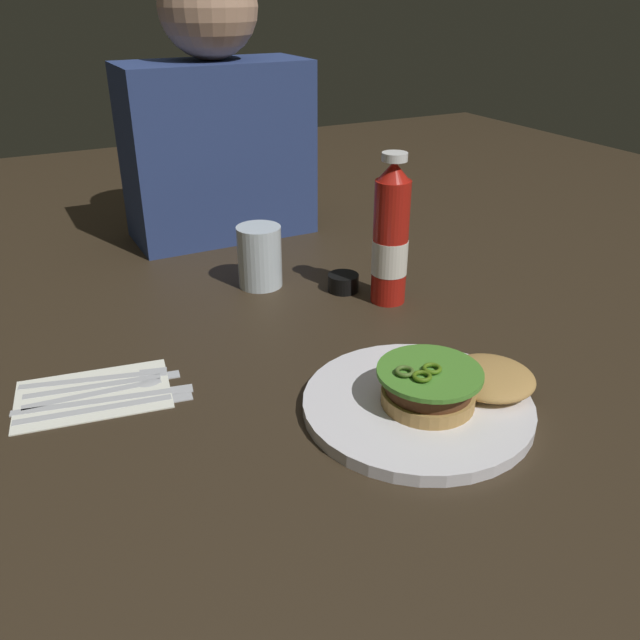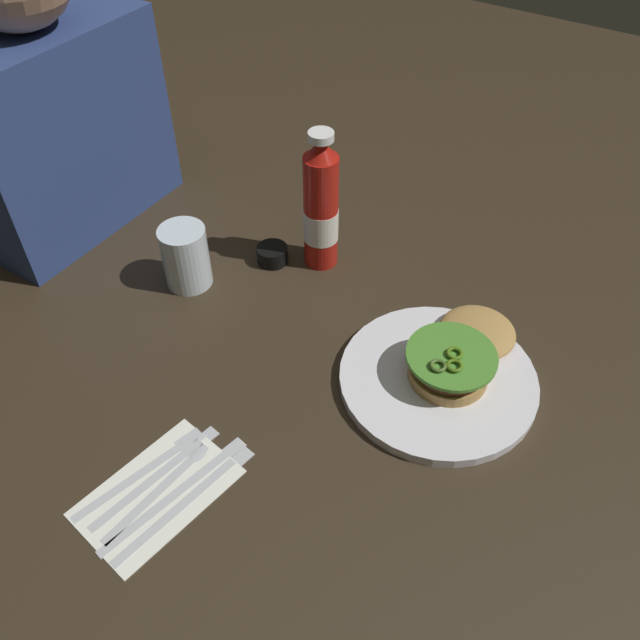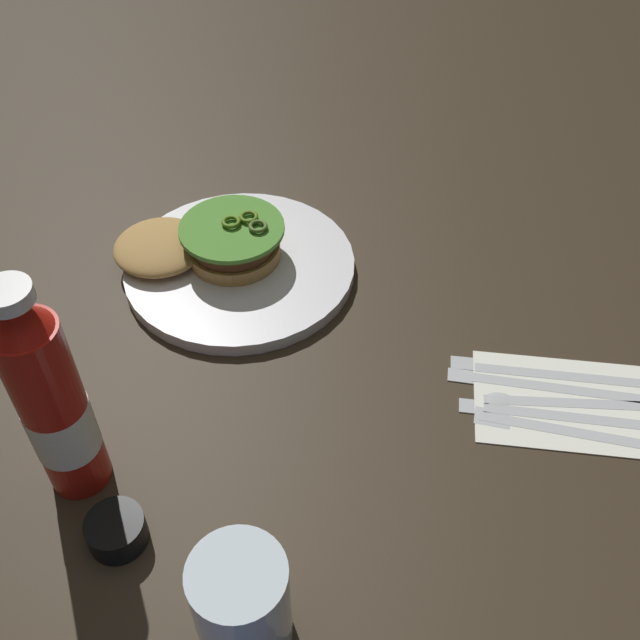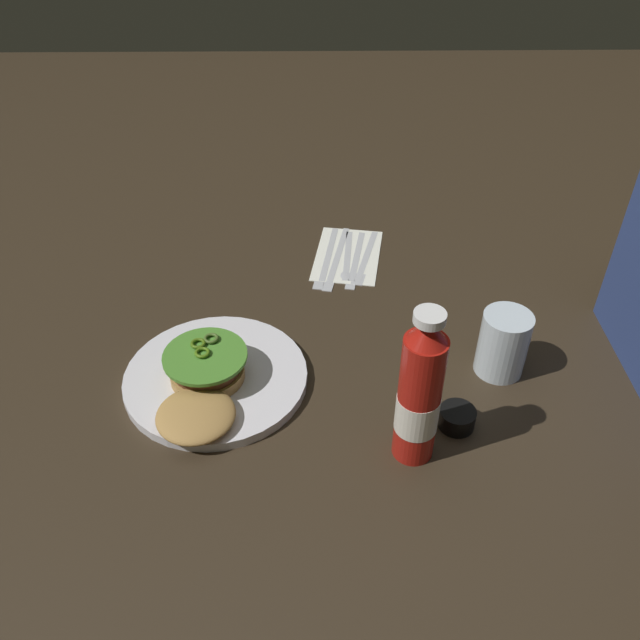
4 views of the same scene
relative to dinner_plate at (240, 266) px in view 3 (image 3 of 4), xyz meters
The scene contains 12 objects.
ground_plane 0.19m from the dinner_plate, 121.70° to the left, with size 3.00×3.00×0.00m, color #312619.
dinner_plate is the anchor object (origin of this frame).
burger_sandwich 0.05m from the dinner_plate, 17.71° to the right, with size 0.21×0.13×0.05m.
ketchup_bottle 0.33m from the dinner_plate, 63.92° to the left, with size 0.06×0.06×0.24m.
water_glass 0.44m from the dinner_plate, 92.89° to the left, with size 0.08×0.08×0.11m, color silver.
condiment_cup 0.37m from the dinner_plate, 75.16° to the left, with size 0.05×0.05×0.03m, color black.
napkin 0.41m from the dinner_plate, 147.74° to the left, with size 0.19×0.12×0.00m, color white.
steak_knife 0.37m from the dinner_plate, 151.37° to the left, with size 0.21×0.05×0.00m.
table_knife 0.38m from the dinner_plate, 148.87° to the left, with size 0.22×0.06×0.00m.
spoon_utensil 0.38m from the dinner_plate, 145.85° to the left, with size 0.18×0.03×0.00m.
butter_knife 0.39m from the dinner_plate, 143.90° to the left, with size 0.20×0.05×0.00m.
fork_utensil 0.41m from the dinner_plate, 142.20° to the left, with size 0.19×0.07×0.00m.
Camera 3 is at (0.03, 0.51, 0.60)m, focal length 41.11 mm.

